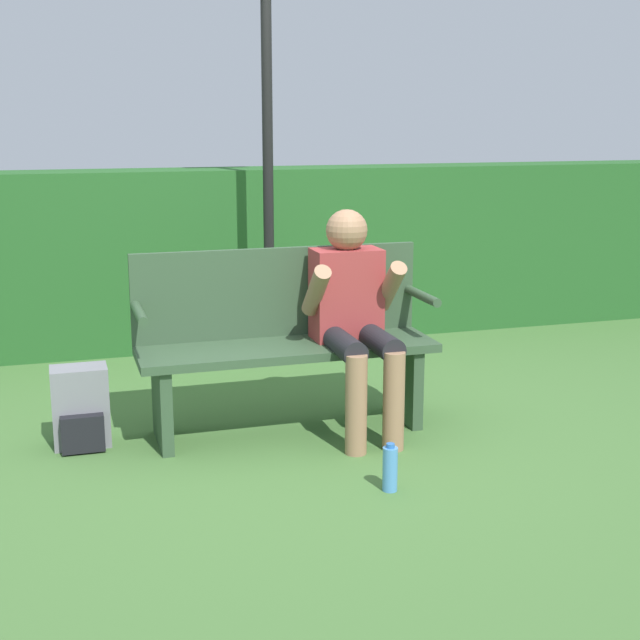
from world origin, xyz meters
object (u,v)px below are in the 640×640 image
(backpack, at_px, (81,409))
(signpost, at_px, (268,140))
(water_bottle, at_px, (390,468))
(person_seated, at_px, (353,310))
(park_bench, at_px, (284,340))

(backpack, xyz_separation_m, signpost, (1.31, 1.26, 1.31))
(backpack, height_order, water_bottle, backpack)
(person_seated, xyz_separation_m, backpack, (-1.42, 0.17, -0.47))
(park_bench, xyz_separation_m, person_seated, (0.34, -0.14, 0.18))
(park_bench, height_order, person_seated, person_seated)
(park_bench, xyz_separation_m, signpost, (0.23, 1.28, 1.02))
(park_bench, bearing_deg, person_seated, -22.70)
(signpost, bearing_deg, water_bottle, -89.82)
(water_bottle, xyz_separation_m, signpost, (-0.01, 2.25, 1.40))
(person_seated, distance_m, backpack, 1.50)
(backpack, relative_size, signpost, 0.16)
(backpack, relative_size, water_bottle, 1.85)
(water_bottle, bearing_deg, backpack, 143.02)
(park_bench, bearing_deg, backpack, 178.73)
(water_bottle, bearing_deg, person_seated, 82.93)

